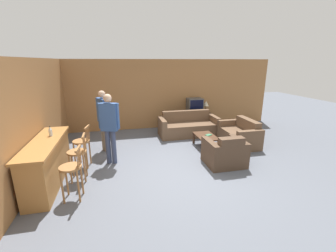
{
  "coord_description": "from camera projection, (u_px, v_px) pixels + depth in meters",
  "views": [
    {
      "loc": [
        -1.43,
        -4.71,
        2.52
      ],
      "look_at": [
        -0.14,
        0.93,
        0.85
      ],
      "focal_mm": 24.0,
      "sensor_mm": 36.0,
      "label": 1
    }
  ],
  "objects": [
    {
      "name": "couch_far",
      "position": [
        188.0,
        127.0,
        7.92
      ],
      "size": [
        2.04,
        0.88,
        0.83
      ],
      "color": "brown",
      "rests_on": "ground_plane"
    },
    {
      "name": "armchair_near",
      "position": [
        225.0,
        153.0,
        5.62
      ],
      "size": [
        0.93,
        0.84,
        0.81
      ],
      "color": "#4C3828",
      "rests_on": "ground_plane"
    },
    {
      "name": "wall_back",
      "position": [
        155.0,
        95.0,
        8.55
      ],
      "size": [
        9.4,
        0.08,
        2.6
      ],
      "color": "#9E6B3D",
      "rests_on": "ground_plane"
    },
    {
      "name": "bar_chair_mid",
      "position": [
        78.0,
        155.0,
        4.82
      ],
      "size": [
        0.41,
        0.41,
        1.03
      ],
      "color": "#996638",
      "rests_on": "ground_plane"
    },
    {
      "name": "wall_left",
      "position": [
        43.0,
        112.0,
        5.64
      ],
      "size": [
        0.08,
        8.73,
        2.6
      ],
      "color": "#9E6B3D",
      "rests_on": "ground_plane"
    },
    {
      "name": "ground_plane",
      "position": [
        182.0,
        170.0,
        5.42
      ],
      "size": [
        24.0,
        24.0,
        0.0
      ],
      "primitive_type": "plane",
      "color": "#565B66"
    },
    {
      "name": "bar_counter",
      "position": [
        48.0,
        162.0,
        4.69
      ],
      "size": [
        0.55,
        2.11,
        0.96
      ],
      "color": "#A87038",
      "rests_on": "ground_plane"
    },
    {
      "name": "coffee_table",
      "position": [
        206.0,
        137.0,
        6.77
      ],
      "size": [
        0.55,
        0.89,
        0.37
      ],
      "color": "#472D1E",
      "rests_on": "ground_plane"
    },
    {
      "name": "table_lamp",
      "position": [
        206.0,
        104.0,
        8.79
      ],
      "size": [
        0.23,
        0.23,
        0.43
      ],
      "color": "brown",
      "rests_on": "tv_unit"
    },
    {
      "name": "bar_chair_far",
      "position": [
        82.0,
        144.0,
        5.46
      ],
      "size": [
        0.46,
        0.46,
        1.03
      ],
      "color": "#996638",
      "rests_on": "ground_plane"
    },
    {
      "name": "person_by_counter",
      "position": [
        109.0,
        125.0,
        5.51
      ],
      "size": [
        0.51,
        0.28,
        1.78
      ],
      "color": "#384260",
      "rests_on": "ground_plane"
    },
    {
      "name": "loveseat_right",
      "position": [
        240.0,
        135.0,
        7.02
      ],
      "size": [
        0.81,
        1.4,
        0.8
      ],
      "color": "brown",
      "rests_on": "ground_plane"
    },
    {
      "name": "tv_unit",
      "position": [
        194.0,
        120.0,
        8.86
      ],
      "size": [
        1.2,
        0.46,
        0.6
      ],
      "color": "black",
      "rests_on": "ground_plane"
    },
    {
      "name": "bar_chair_near",
      "position": [
        72.0,
        171.0,
        4.14
      ],
      "size": [
        0.43,
        0.43,
        1.03
      ],
      "color": "#996638",
      "rests_on": "ground_plane"
    },
    {
      "name": "book_on_table",
      "position": [
        208.0,
        135.0,
        6.77
      ],
      "size": [
        0.24,
        0.21,
        0.02
      ],
      "color": "#33704C",
      "rests_on": "coffee_table"
    },
    {
      "name": "bottle",
      "position": [
        50.0,
        131.0,
        4.85
      ],
      "size": [
        0.07,
        0.07,
        0.22
      ],
      "color": "silver",
      "rests_on": "bar_counter"
    },
    {
      "name": "person_by_window",
      "position": [
        104.0,
        118.0,
        6.32
      ],
      "size": [
        0.37,
        0.53,
        1.75
      ],
      "color": "#756B5B",
      "rests_on": "ground_plane"
    },
    {
      "name": "tv",
      "position": [
        195.0,
        105.0,
        8.7
      ],
      "size": [
        0.58,
        0.45,
        0.56
      ],
      "color": "#4C4C4C",
      "rests_on": "tv_unit"
    }
  ]
}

